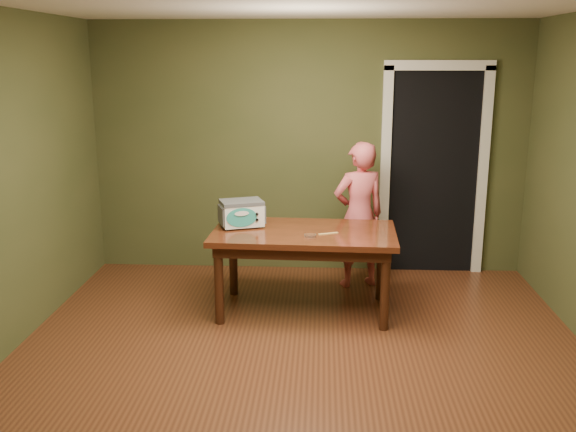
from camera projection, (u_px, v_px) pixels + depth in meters
The scene contains 8 objects.
floor at pixel (299, 379), 4.57m from camera, with size 5.00×5.00×0.00m, color brown.
room_shell at pixel (300, 140), 4.16m from camera, with size 4.52×5.02×2.61m.
doorway at pixel (429, 168), 6.94m from camera, with size 1.10×0.66×2.25m.
dining_table at pixel (304, 242), 5.65m from camera, with size 1.63×0.96×0.75m.
toy_oven at pixel (242, 212), 5.73m from camera, with size 0.45×0.37×0.24m.
baking_pan at pixel (310, 235), 5.43m from camera, with size 0.10×0.10×0.02m.
spatula at pixel (328, 234), 5.52m from camera, with size 0.18×0.03×0.01m, color #E6B664.
child at pixel (359, 215), 6.29m from camera, with size 0.53×0.35×1.45m, color #E35D66.
Camera 1 is at (0.14, -4.15, 2.24)m, focal length 40.00 mm.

